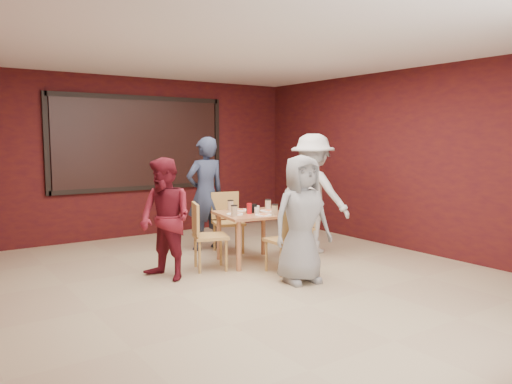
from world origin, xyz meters
TOP-DOWN VIEW (x-y plane):
  - floor at (0.00, 0.00)m, footprint 7.00×7.00m
  - window_blinds at (0.00, 3.45)m, footprint 3.00×0.02m
  - dining_table at (0.53, 0.73)m, footprint 1.02×1.02m
  - chair_front at (0.58, -0.02)m, footprint 0.43×0.43m
  - chair_back at (0.61, 1.53)m, footprint 0.54×0.54m
  - chair_left at (-0.20, 0.76)m, footprint 0.55×0.55m
  - chair_right at (1.38, 0.67)m, footprint 0.50×0.50m
  - diner_front at (0.49, -0.40)m, footprint 0.82×0.60m
  - diner_back at (0.41, 1.84)m, footprint 0.65×0.43m
  - diner_left at (-0.81, 0.64)m, footprint 0.77×0.88m
  - diner_right at (1.65, 0.73)m, footprint 1.03×1.33m

SIDE VIEW (x-z plane):
  - floor at x=0.00m, z-range 0.00..0.00m
  - chair_right at x=1.38m, z-range 0.06..0.90m
  - chair_front at x=0.58m, z-range 0.06..0.91m
  - chair_left at x=-0.20m, z-range 0.06..0.95m
  - chair_back at x=0.61m, z-range 0.06..0.97m
  - dining_table at x=0.53m, z-range 0.20..1.05m
  - diner_left at x=-0.81m, z-range 0.00..1.51m
  - diner_front at x=0.49m, z-range 0.00..1.54m
  - diner_back at x=0.41m, z-range 0.00..1.76m
  - diner_right at x=1.65m, z-range 0.00..1.80m
  - window_blinds at x=0.00m, z-range 0.90..2.40m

